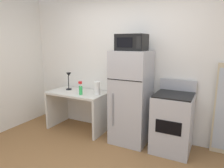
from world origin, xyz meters
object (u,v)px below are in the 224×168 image
at_px(paper_towel_roll, 97,88).
at_px(refrigerator, 131,97).
at_px(desk_lamp, 69,78).
at_px(microwave, 132,42).
at_px(spray_bottle, 81,89).
at_px(oven_range, 172,122).
at_px(desk, 78,103).

height_order(paper_towel_roll, refrigerator, refrigerator).
distance_m(paper_towel_roll, refrigerator, 0.66).
relative_size(desk_lamp, microwave, 0.77).
height_order(spray_bottle, refrigerator, refrigerator).
distance_m(refrigerator, oven_range, 0.77).
height_order(desk_lamp, microwave, microwave).
height_order(paper_towel_roll, microwave, microwave).
relative_size(desk_lamp, spray_bottle, 1.42).
height_order(desk, spray_bottle, spray_bottle).
xyz_separation_m(spray_bottle, paper_towel_roll, (0.27, 0.13, 0.02)).
distance_m(spray_bottle, microwave, 1.26).
height_order(desk_lamp, spray_bottle, desk_lamp).
xyz_separation_m(spray_bottle, microwave, (0.93, 0.13, 0.84)).
bearing_deg(paper_towel_roll, refrigerator, 1.67).
height_order(refrigerator, microwave, microwave).
bearing_deg(refrigerator, spray_bottle, -170.85).
bearing_deg(refrigerator, desk, -179.38).
distance_m(spray_bottle, refrigerator, 0.94).
bearing_deg(desk_lamp, microwave, -3.04).
relative_size(desk, refrigerator, 0.72).
bearing_deg(microwave, refrigerator, 90.33).
height_order(desk_lamp, oven_range, desk_lamp).
distance_m(desk, spray_bottle, 0.40).
xyz_separation_m(desk_lamp, paper_towel_roll, (0.70, -0.07, -0.12)).
relative_size(desk_lamp, refrigerator, 0.23).
relative_size(refrigerator, microwave, 3.39).
bearing_deg(desk_lamp, desk, -13.97).
height_order(refrigerator, oven_range, refrigerator).
distance_m(paper_towel_roll, oven_range, 1.42).
bearing_deg(refrigerator, paper_towel_roll, -178.33).
distance_m(microwave, oven_range, 1.41).
height_order(desk, oven_range, oven_range).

